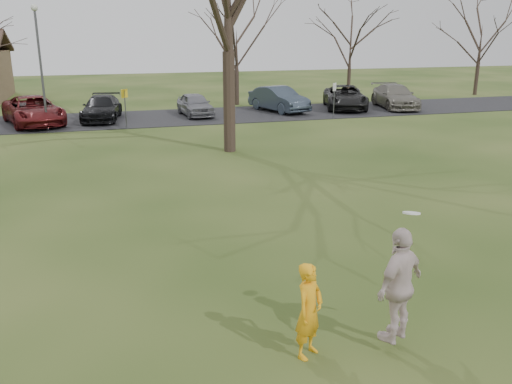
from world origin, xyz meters
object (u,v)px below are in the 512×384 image
car_5 (279,99)px  car_6 (345,97)px  player_defender (309,311)px  lamp_post (39,52)px  catching_play (400,285)px  car_3 (102,108)px  car_4 (195,104)px  car_7 (395,96)px  car_2 (33,110)px

car_5 → car_6: (4.58, -0.08, -0.02)m
player_defender → lamp_post: 23.66m
car_6 → catching_play: catching_play is taller
player_defender → car_5: player_defender is taller
player_defender → catching_play: catching_play is taller
car_3 → car_4: 5.47m
car_7 → car_2: bearing=-168.3°
car_5 → car_7: (7.98, -0.61, -0.03)m
player_defender → car_4: size_ratio=0.40×
player_defender → lamp_post: bearing=66.0°
car_3 → car_7: size_ratio=0.91×
car_5 → car_6: 4.58m
car_3 → car_7: bearing=8.4°
player_defender → car_2: 25.53m
car_2 → car_3: bearing=-6.9°
car_4 → lamp_post: bearing=-167.6°
car_7 → catching_play: (-14.60, -25.31, 0.37)m
lamp_post → car_3: bearing=42.4°
car_5 → car_7: size_ratio=0.91×
player_defender → car_5: size_ratio=0.34×
car_7 → lamp_post: size_ratio=0.83×
car_2 → car_4: (9.09, 0.69, -0.10)m
car_2 → catching_play: 26.16m
car_3 → car_6: 15.50m
car_3 → car_6: car_6 is taller
player_defender → car_3: 25.48m
car_3 → car_7: 18.89m
car_4 → catching_play: size_ratio=1.78×
car_3 → car_5: car_5 is taller
car_5 → lamp_post: lamp_post is taller
car_3 → car_7: car_7 is taller
car_6 → player_defender: bearing=-98.0°
car_6 → car_7: bearing=9.4°
player_defender → car_6: size_ratio=0.29×
player_defender → car_6: 28.56m
car_5 → car_4: bearing=165.2°
car_2 → lamp_post: 3.79m
car_3 → catching_play: 25.92m
car_3 → car_5: size_ratio=1.00×
car_2 → car_7: (22.51, 0.37, -0.02)m
car_4 → car_7: (13.42, -0.32, 0.08)m
car_5 → car_6: car_5 is taller
player_defender → car_5: 26.93m
car_4 → car_7: size_ratio=0.77×
car_4 → car_6: car_6 is taller
player_defender → lamp_post: (-5.64, 22.76, 3.17)m
car_4 → lamp_post: 9.27m
car_7 → car_6: bearing=-178.1°
car_6 → lamp_post: bearing=-152.8°
car_5 → car_6: size_ratio=0.87×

